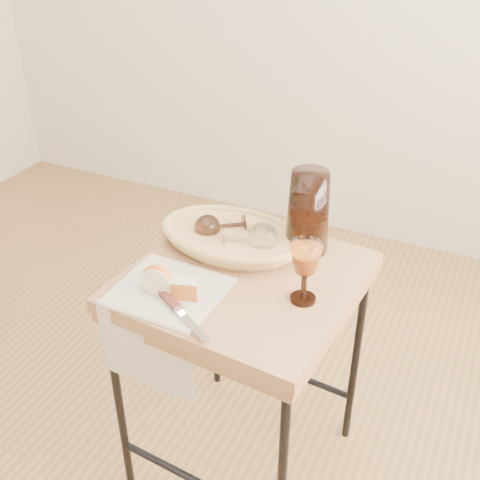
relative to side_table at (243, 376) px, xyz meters
The scene contains 11 objects.
floor 0.59m from the side_table, 149.83° to the right, with size 3.60×3.60×0.00m, color brown.
side_table is the anchor object (origin of this frame).
tea_towel 0.42m from the side_table, 133.98° to the right, with size 0.27×0.24×0.01m, color beige.
bread_basket 0.42m from the side_table, 128.18° to the left, with size 0.37×0.25×0.05m, color olive, non-canonical shape.
goblet_lying_a 0.45m from the side_table, 133.23° to the left, with size 0.12×0.08×0.08m, color #492F25, non-canonical shape.
goblet_lying_b 0.43m from the side_table, 110.59° to the left, with size 0.14×0.09×0.09m, color white, non-canonical shape.
pitcher 0.53m from the side_table, 61.94° to the left, with size 0.16×0.24×0.28m, color black, non-canonical shape.
wine_goblet 0.48m from the side_table, 10.79° to the right, with size 0.08×0.08×0.17m, color white, non-canonical shape.
apple_half 0.47m from the side_table, 135.93° to the right, with size 0.08×0.04×0.07m, color #C00402.
apple_wedge 0.43m from the side_table, 122.21° to the right, with size 0.07×0.04×0.04m, color beige.
table_knife 0.44m from the side_table, 105.08° to the right, with size 0.21×0.02×0.02m, color silver, non-canonical shape.
Camera 1 is at (0.94, -0.93, 1.63)m, focal length 44.65 mm.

